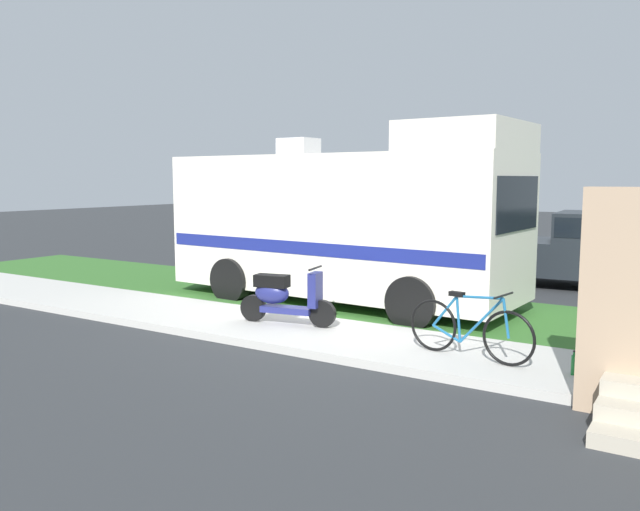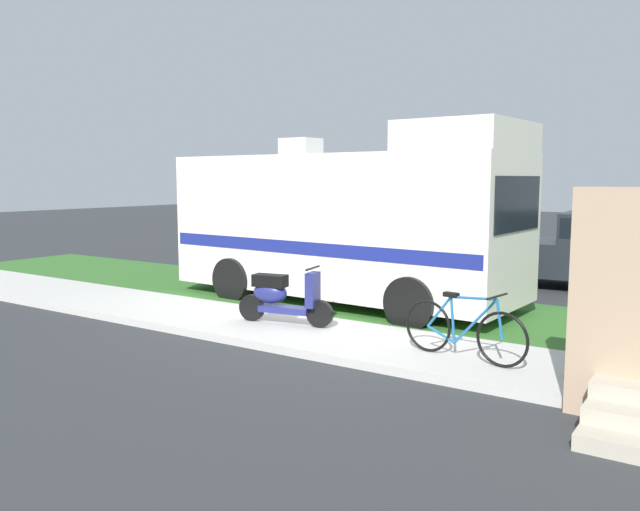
{
  "view_description": "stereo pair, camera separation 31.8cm",
  "coord_description": "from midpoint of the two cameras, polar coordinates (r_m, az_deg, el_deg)",
  "views": [
    {
      "loc": [
        5.7,
        -9.4,
        2.49
      ],
      "look_at": [
        -0.43,
        0.3,
        1.1
      ],
      "focal_mm": 35.91,
      "sensor_mm": 36.0,
      "label": 1
    },
    {
      "loc": [
        5.96,
        -9.22,
        2.49
      ],
      "look_at": [
        -0.43,
        0.3,
        1.1
      ],
      "focal_mm": 35.91,
      "sensor_mm": 36.0,
      "label": 2
    }
  ],
  "objects": [
    {
      "name": "ground_plane",
      "position": [
        11.26,
        1.79,
        -5.87
      ],
      "size": [
        80.0,
        80.0,
        0.0
      ],
      "primitive_type": "plane",
      "color": "#2D3033"
    },
    {
      "name": "sidewalk",
      "position": [
        10.28,
        -1.79,
        -6.77
      ],
      "size": [
        24.0,
        2.0,
        0.12
      ],
      "color": "beige",
      "rests_on": "ground"
    },
    {
      "name": "grass_strip",
      "position": [
        12.52,
        5.45,
        -4.41
      ],
      "size": [
        24.0,
        3.4,
        0.08
      ],
      "color": "#336628",
      "rests_on": "ground"
    },
    {
      "name": "motorhome_rv",
      "position": [
        12.48,
        3.19,
        2.96
      ],
      "size": [
        7.05,
        2.79,
        3.43
      ],
      "color": "silver",
      "rests_on": "ground"
    },
    {
      "name": "scooter",
      "position": [
        10.46,
        -2.58,
        -3.64
      ],
      "size": [
        1.67,
        0.59,
        0.97
      ],
      "color": "black",
      "rests_on": "ground"
    },
    {
      "name": "bicycle",
      "position": [
        8.67,
        13.7,
        -6.45
      ],
      "size": [
        1.8,
        0.52,
        0.91
      ],
      "color": "black",
      "rests_on": "ground"
    },
    {
      "name": "pickup_truck_near",
      "position": [
        15.76,
        22.49,
        0.7
      ],
      "size": [
        5.59,
        2.37,
        1.73
      ],
      "color": "#1E2328",
      "rests_on": "ground"
    },
    {
      "name": "bottle_green",
      "position": [
        8.36,
        22.2,
        -9.15
      ],
      "size": [
        0.06,
        0.06,
        0.3
      ],
      "color": "#19722D",
      "rests_on": "ground"
    }
  ]
}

